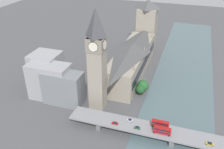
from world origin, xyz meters
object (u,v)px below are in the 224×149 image
Objects in this scene: car_northbound_lead at (210,144)px; victoria_tower at (147,25)px; double_decker_bus_lead at (162,130)px; car_southbound_mid at (130,120)px; parliament_hall at (132,59)px; car_northbound_tail at (115,123)px; double_decker_bus_mid at (160,124)px; road_bridge at (173,135)px; car_northbound_mid at (137,128)px; clock_tower at (97,59)px.

victoria_tower is at bearing -64.85° from car_northbound_lead.
double_decker_bus_lead is at bearing 105.59° from victoria_tower.
car_northbound_lead is at bearing 173.34° from car_southbound_mid.
parliament_hall reaches higher than double_decker_bus_lead.
car_northbound_tail is at bearing 94.00° from victoria_tower.
parliament_hall reaches higher than car_northbound_tail.
double_decker_bus_mid is at bearing -178.61° from car_southbound_mid.
double_decker_bus_lead reaches higher than car_northbound_tail.
road_bridge is 22.06m from car_northbound_mid.
car_southbound_mid is (-18.19, 75.03, -7.21)m from parliament_hall.
double_decker_bus_lead reaches higher than car_southbound_mid.
car_southbound_mid reaches higher than car_northbound_mid.
victoria_tower is at bearing -74.63° from double_decker_bus_mid.
car_northbound_tail is (36.24, 3.18, 1.92)m from road_bridge.
double_decker_bus_lead is 2.77× the size of car_northbound_mid.
double_decker_bus_mid is (2.15, -5.66, -0.02)m from double_decker_bus_lead.
double_decker_bus_mid is at bearing 105.37° from victoria_tower.
car_northbound_lead is 1.08× the size of car_northbound_mid.
double_decker_bus_lead is 22.16m from car_southbound_mid.
double_decker_bus_lead reaches higher than double_decker_bus_mid.
car_southbound_mid is (6.19, -5.49, 0.05)m from car_northbound_mid.
car_southbound_mid is (48.79, -5.70, 0.05)m from car_northbound_lead.
double_decker_bus_mid is at bearing -155.59° from car_northbound_mid.
clock_tower reaches higher than road_bridge.
clock_tower is at bearing -24.31° from double_decker_bus_lead.
road_bridge is 12.60× the size of double_decker_bus_lead.
road_bridge is 32.26× the size of car_northbound_lead.
victoria_tower is 139.74m from car_southbound_mid.
double_decker_bus_mid reaches higher than car_northbound_tail.
victoria_tower reaches higher than road_bridge.
road_bridge is 33.44× the size of car_northbound_tail.
clock_tower is 59.14m from double_decker_bus_mid.
double_decker_bus_lead reaches higher than car_northbound_mid.
clock_tower is 19.05× the size of car_northbound_mid.
double_decker_bus_mid is 2.86× the size of car_southbound_mid.
car_southbound_mid is at bearing -41.56° from car_northbound_mid.
car_northbound_tail is at bearing 1.15° from double_decker_bus_lead.
parliament_hall is 8.79× the size of double_decker_bus_mid.
car_northbound_mid is at bearing 106.85° from parliament_hall.
clock_tower is 46.24m from car_southbound_mid.
clock_tower is 6.89× the size of double_decker_bus_lead.
car_northbound_tail is at bearing 97.00° from parliament_hall.
parliament_hall is 89.65m from double_decker_bus_lead.
victoria_tower is 146.04m from car_northbound_mid.
double_decker_bus_mid is 30.17m from car_northbound_lead.
road_bridge is at bearing 160.42° from double_decker_bus_mid.
double_decker_bus_mid is at bearing 160.48° from clock_tower.
parliament_hall is 1.31× the size of clock_tower.
clock_tower is (10.65, 57.50, 24.39)m from parliament_hall.
double_decker_bus_mid is 2.63× the size of car_northbound_lead.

